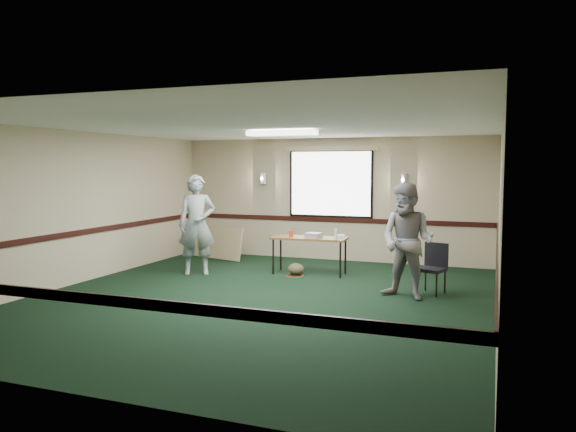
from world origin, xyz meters
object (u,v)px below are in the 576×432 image
(projector, at_px, (314,235))
(person_right, at_px, (407,241))
(conference_chair, at_px, (433,264))
(person_left, at_px, (197,225))
(folding_table, at_px, (309,240))

(projector, height_order, person_right, person_right)
(conference_chair, distance_m, person_left, 4.48)
(person_left, bearing_deg, person_right, -37.10)
(person_left, bearing_deg, folding_table, -7.84)
(conference_chair, relative_size, person_right, 0.45)
(projector, bearing_deg, folding_table, 175.63)
(projector, distance_m, person_right, 2.40)
(person_right, bearing_deg, folding_table, 164.32)
(person_left, height_order, person_right, person_left)
(projector, xyz_separation_m, conference_chair, (2.32, -0.81, -0.28))
(conference_chair, height_order, person_right, person_right)
(conference_chair, xyz_separation_m, person_right, (-0.35, -0.55, 0.43))
(conference_chair, bearing_deg, person_left, -163.50)
(person_right, bearing_deg, person_left, -170.61)
(conference_chair, height_order, person_left, person_left)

